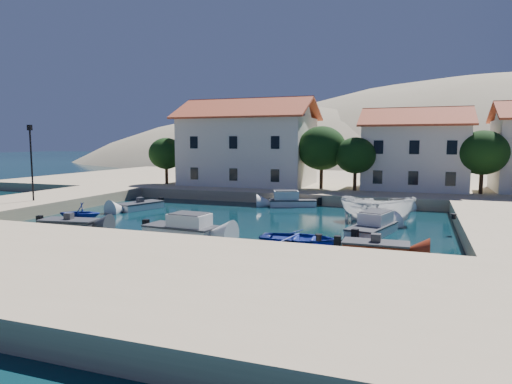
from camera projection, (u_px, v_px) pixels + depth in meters
ground at (169, 251)px, 24.52m from camera, size 400.00×400.00×0.00m
quay_south at (93, 272)px, 18.85m from camera, size 52.00×12.00×1.00m
quay_west at (39, 203)px, 40.21m from camera, size 8.00×20.00×1.00m
quay_north at (333, 183)px, 59.33m from camera, size 80.00×36.00×1.00m
hills at (446, 240)px, 135.75m from camera, size 254.00×176.00×99.00m
building_left at (248, 141)px, 52.07m from camera, size 14.70×9.45×9.70m
building_mid at (415, 148)px, 47.02m from camera, size 10.50×8.40×8.30m
trees at (336, 152)px, 46.27m from camera, size 37.30×5.30×6.45m
lamppost at (31, 155)px, 37.37m from camera, size 0.35×0.25×6.22m
bollards at (243, 221)px, 27.06m from camera, size 29.36×9.56×0.30m
motorboat_grey_sw at (69, 224)px, 30.98m from camera, size 4.05×2.25×1.25m
cabin_cruiser_south at (181, 228)px, 28.67m from camera, size 4.83×2.39×1.60m
rowboat_south at (300, 244)px, 26.10m from camera, size 4.77×3.56×0.95m
motorboat_red_se at (376, 248)px, 24.01m from camera, size 3.45×1.59×1.25m
cabin_cruiser_east at (372, 227)px, 28.76m from camera, size 3.00×4.93×1.60m
boat_east at (377, 222)px, 33.35m from camera, size 5.85×3.16×2.14m
motorboat_white_ne at (392, 210)px, 37.32m from camera, size 3.01×3.81×1.25m
rowboat_west at (80, 221)px, 33.80m from camera, size 3.63×3.39×1.56m
motorboat_white_west at (140, 206)px, 39.66m from camera, size 2.90×4.32×1.25m
cabin_cruiser_north at (292, 201)px, 41.57m from camera, size 4.60×3.19×1.60m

